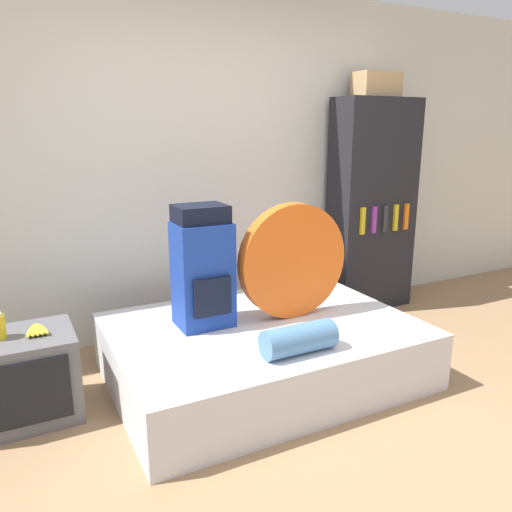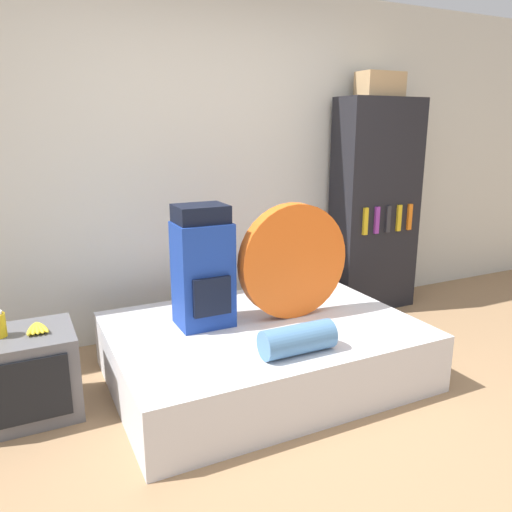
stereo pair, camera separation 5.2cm
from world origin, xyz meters
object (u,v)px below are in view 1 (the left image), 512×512
at_px(tent_bag, 293,261).
at_px(sleeping_roll, 299,339).
at_px(bookshelf, 372,206).
at_px(cardboard_box, 377,85).
at_px(backpack, 203,268).
at_px(television, 19,378).

bearing_deg(tent_bag, sleeping_roll, -117.25).
height_order(bookshelf, cardboard_box, cardboard_box).
bearing_deg(tent_bag, backpack, 168.09).
bearing_deg(tent_bag, cardboard_box, 31.41).
xyz_separation_m(television, bookshelf, (2.89, 0.58, 0.67)).
height_order(backpack, television, backpack).
xyz_separation_m(sleeping_roll, bookshelf, (1.50, 1.23, 0.46)).
bearing_deg(cardboard_box, sleeping_roll, -139.95).
bearing_deg(bookshelf, cardboard_box, 81.48).
bearing_deg(bookshelf, tent_bag, -149.60).
bearing_deg(backpack, sleeping_roll, -63.48).
xyz_separation_m(tent_bag, bookshelf, (1.24, 0.73, 0.17)).
relative_size(tent_bag, sleeping_roll, 1.77).
bearing_deg(sleeping_roll, cardboard_box, 40.05).
height_order(backpack, sleeping_roll, backpack).
distance_m(tent_bag, television, 1.73).
bearing_deg(cardboard_box, backpack, -160.62).
distance_m(tent_bag, bookshelf, 1.45).
bearing_deg(cardboard_box, bookshelf, -98.52).
relative_size(television, cardboard_box, 1.57).
bearing_deg(cardboard_box, television, -168.00).
height_order(tent_bag, television, tent_bag).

